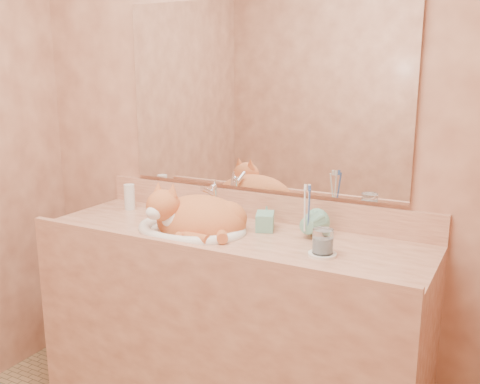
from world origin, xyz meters
The scene contains 12 objects.
wall_back centered at (0.00, 1.00, 1.25)m, with size 2.40×0.02×2.50m, color #955944.
vanity_counter centered at (0.00, 0.72, 0.42)m, with size 1.60×0.55×0.85m, color #9F5F47, non-canonical shape.
mirror centered at (0.00, 0.99, 1.39)m, with size 1.30×0.02×0.80m, color white.
sink_basin centered at (-0.17, 0.70, 0.92)m, with size 0.46×0.38×0.14m, color white, non-canonical shape.
faucet centered at (-0.17, 0.88, 0.94)m, with size 0.04×0.12×0.17m, color white, non-canonical shape.
cat centered at (-0.15, 0.71, 0.91)m, with size 0.39×0.32×0.21m, color #BC572B, non-canonical shape.
soap_dispenser centered at (0.12, 0.80, 0.93)m, with size 0.07×0.07×0.16m, color #6FB29B.
toothbrush_cup centered at (0.30, 0.81, 0.90)m, with size 0.11×0.11×0.10m, color #6FB29B.
toothbrushes centered at (0.30, 0.81, 0.98)m, with size 0.04×0.04×0.22m, color white, non-canonical shape.
saucer centered at (0.42, 0.66, 0.85)m, with size 0.10×0.10×0.01m, color white.
water_glass centered at (0.42, 0.66, 0.90)m, with size 0.07×0.07×0.09m, color silver.
lotion_bottle centered at (-0.61, 0.85, 0.91)m, with size 0.05×0.05×0.12m, color white.
Camera 1 is at (1.01, -1.07, 1.50)m, focal length 40.00 mm.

